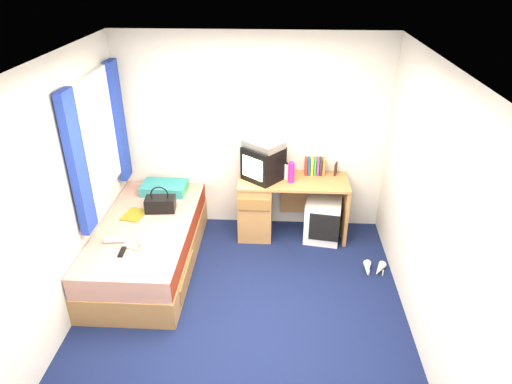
# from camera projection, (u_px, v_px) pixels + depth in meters

# --- Properties ---
(ground) EXTENTS (3.40, 3.40, 0.00)m
(ground) POSITION_uv_depth(u_px,v_px,m) (242.00, 310.00, 4.51)
(ground) COLOR #0C1438
(ground) RESTS_ON ground
(room_shell) EXTENTS (3.40, 3.40, 3.40)m
(room_shell) POSITION_uv_depth(u_px,v_px,m) (240.00, 179.00, 3.82)
(room_shell) COLOR white
(room_shell) RESTS_ON ground
(bed) EXTENTS (1.01, 2.00, 0.54)m
(bed) POSITION_uv_depth(u_px,v_px,m) (148.00, 244.00, 5.05)
(bed) COLOR #B2804A
(bed) RESTS_ON ground
(pillow) EXTENTS (0.54, 0.36, 0.12)m
(pillow) POSITION_uv_depth(u_px,v_px,m) (165.00, 188.00, 5.53)
(pillow) COLOR #1853A0
(pillow) RESTS_ON bed
(desk) EXTENTS (1.30, 0.55, 0.75)m
(desk) POSITION_uv_depth(u_px,v_px,m) (270.00, 204.00, 5.57)
(desk) COLOR #B2804A
(desk) RESTS_ON ground
(storage_cube) EXTENTS (0.47, 0.47, 0.52)m
(storage_cube) POSITION_uv_depth(u_px,v_px,m) (323.00, 220.00, 5.53)
(storage_cube) COLOR white
(storage_cube) RESTS_ON ground
(crt_tv) EXTENTS (0.54, 0.54, 0.40)m
(crt_tv) POSITION_uv_depth(u_px,v_px,m) (263.00, 163.00, 5.32)
(crt_tv) COLOR black
(crt_tv) RESTS_ON desk
(vcr) EXTENTS (0.52, 0.50, 0.08)m
(vcr) POSITION_uv_depth(u_px,v_px,m) (264.00, 144.00, 5.21)
(vcr) COLOR silver
(vcr) RESTS_ON crt_tv
(book_row) EXTENTS (0.24, 0.13, 0.20)m
(book_row) POSITION_uv_depth(u_px,v_px,m) (315.00, 166.00, 5.48)
(book_row) COLOR maroon
(book_row) RESTS_ON desk
(picture_frame) EXTENTS (0.05, 0.12, 0.14)m
(picture_frame) POSITION_uv_depth(u_px,v_px,m) (336.00, 169.00, 5.49)
(picture_frame) COLOR black
(picture_frame) RESTS_ON desk
(pink_water_bottle) EXTENTS (0.09, 0.09, 0.23)m
(pink_water_bottle) POSITION_uv_depth(u_px,v_px,m) (291.00, 173.00, 5.28)
(pink_water_bottle) COLOR #CF1D8A
(pink_water_bottle) RESTS_ON desk
(aerosol_can) EXTENTS (0.07, 0.07, 0.19)m
(aerosol_can) POSITION_uv_depth(u_px,v_px,m) (287.00, 172.00, 5.36)
(aerosol_can) COLOR white
(aerosol_can) RESTS_ON desk
(handbag) EXTENTS (0.34, 0.21, 0.31)m
(handbag) POSITION_uv_depth(u_px,v_px,m) (160.00, 204.00, 5.12)
(handbag) COLOR black
(handbag) RESTS_ON bed
(towel) EXTENTS (0.34, 0.29, 0.11)m
(towel) POSITION_uv_depth(u_px,v_px,m) (161.00, 238.00, 4.58)
(towel) COLOR silver
(towel) RESTS_ON bed
(magazine) EXTENTS (0.26, 0.32, 0.01)m
(magazine) POSITION_uv_depth(u_px,v_px,m) (134.00, 215.00, 5.07)
(magazine) COLOR yellow
(magazine) RESTS_ON bed
(water_bottle) EXTENTS (0.21, 0.09, 0.07)m
(water_bottle) POSITION_uv_depth(u_px,v_px,m) (115.00, 239.00, 4.59)
(water_bottle) COLOR silver
(water_bottle) RESTS_ON bed
(colour_swatch_fan) EXTENTS (0.23, 0.12, 0.01)m
(colour_swatch_fan) POSITION_uv_depth(u_px,v_px,m) (133.00, 247.00, 4.51)
(colour_swatch_fan) COLOR gold
(colour_swatch_fan) RESTS_ON bed
(remote_control) EXTENTS (0.06, 0.16, 0.02)m
(remote_control) POSITION_uv_depth(u_px,v_px,m) (122.00, 252.00, 4.44)
(remote_control) COLOR black
(remote_control) RESTS_ON bed
(window_assembly) EXTENTS (0.11, 1.42, 1.40)m
(window_assembly) POSITION_uv_depth(u_px,v_px,m) (98.00, 140.00, 4.71)
(window_assembly) COLOR silver
(window_assembly) RESTS_ON room_shell
(white_heels) EXTENTS (0.28, 0.24, 0.09)m
(white_heels) POSITION_uv_depth(u_px,v_px,m) (373.00, 269.00, 5.02)
(white_heels) COLOR silver
(white_heels) RESTS_ON ground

